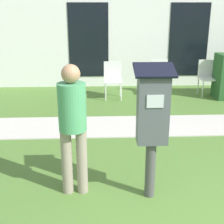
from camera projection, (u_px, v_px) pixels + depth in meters
sidewalk at (159, 125)px, 5.99m from camera, size 12.00×1.10×0.02m
building_facade at (139, 29)px, 8.69m from camera, size 10.00×0.26×3.20m
parking_meter at (153, 116)px, 3.46m from camera, size 0.44×0.31×1.59m
person_standing at (73, 121)px, 3.56m from camera, size 0.32×0.32×1.58m
outdoor_chair_left at (113, 77)px, 7.73m from camera, size 0.44×0.44×0.90m
outdoor_chair_middle at (160, 74)px, 8.06m from camera, size 0.44×0.44×0.90m
outdoor_chair_right at (208, 75)px, 8.01m from camera, size 0.44×0.44×0.90m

